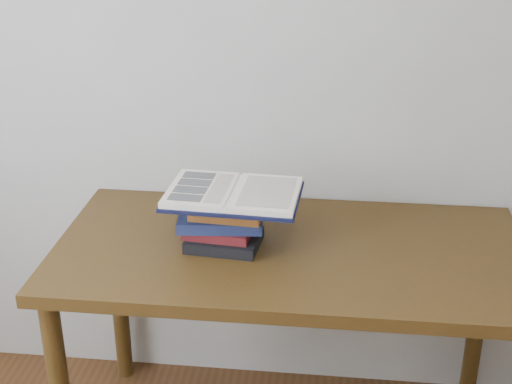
# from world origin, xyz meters

# --- Properties ---
(desk) EXTENTS (1.44, 0.72, 0.77)m
(desk) POSITION_xyz_m (0.12, 1.38, 0.67)
(desk) COLOR #412C10
(desk) RESTS_ON ground
(book_stack) EXTENTS (0.27, 0.21, 0.16)m
(book_stack) POSITION_xyz_m (-0.09, 1.38, 0.85)
(book_stack) COLOR black
(book_stack) RESTS_ON desk
(open_book) EXTENTS (0.41, 0.29, 0.03)m
(open_book) POSITION_xyz_m (-0.05, 1.37, 0.94)
(open_book) COLOR black
(open_book) RESTS_ON book_stack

